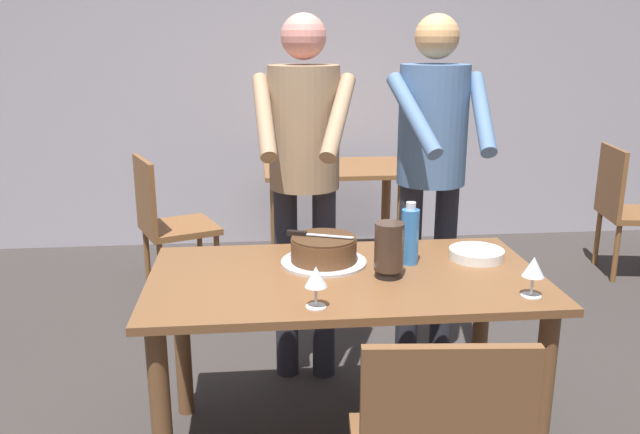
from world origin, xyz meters
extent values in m
cube|color=#ADA8B2|center=(0.00, 2.87, 1.35)|extent=(10.00, 0.12, 2.70)
cube|color=brown|center=(0.00, 0.00, 0.73)|extent=(1.48, 0.80, 0.03)
cylinder|color=brown|center=(-0.67, -0.32, 0.36)|extent=(0.07, 0.07, 0.72)
cylinder|color=brown|center=(0.67, -0.32, 0.36)|extent=(0.07, 0.07, 0.72)
cylinder|color=brown|center=(-0.67, 0.32, 0.36)|extent=(0.07, 0.07, 0.72)
cylinder|color=brown|center=(0.67, 0.32, 0.36)|extent=(0.07, 0.07, 0.72)
cylinder|color=silver|center=(-0.07, 0.13, 0.76)|extent=(0.34, 0.34, 0.01)
cylinder|color=brown|center=(-0.07, 0.13, 0.81)|extent=(0.26, 0.26, 0.09)
cylinder|color=#432A18|center=(-0.07, 0.13, 0.86)|extent=(0.25, 0.25, 0.01)
cube|color=silver|center=(-0.05, 0.13, 0.87)|extent=(0.19, 0.09, 0.00)
cube|color=black|center=(-0.17, 0.17, 0.87)|extent=(0.08, 0.05, 0.02)
cylinder|color=white|center=(0.55, 0.13, 0.76)|extent=(0.22, 0.22, 0.01)
cylinder|color=white|center=(0.55, 0.13, 0.77)|extent=(0.22, 0.22, 0.01)
cylinder|color=white|center=(0.55, 0.13, 0.78)|extent=(0.22, 0.22, 0.01)
cylinder|color=white|center=(0.55, 0.13, 0.79)|extent=(0.22, 0.22, 0.01)
cylinder|color=silver|center=(-0.14, -0.29, 0.75)|extent=(0.07, 0.07, 0.00)
cylinder|color=silver|center=(-0.14, -0.29, 0.79)|extent=(0.01, 0.01, 0.07)
cone|color=silver|center=(-0.14, -0.29, 0.86)|extent=(0.08, 0.08, 0.07)
cylinder|color=silver|center=(0.61, -0.27, 0.75)|extent=(0.07, 0.07, 0.00)
cylinder|color=silver|center=(0.61, -0.27, 0.79)|extent=(0.01, 0.01, 0.07)
cone|color=silver|center=(0.61, -0.27, 0.86)|extent=(0.08, 0.08, 0.07)
cylinder|color=#387AC6|center=(0.27, 0.10, 0.86)|extent=(0.07, 0.07, 0.22)
cylinder|color=silver|center=(0.27, 0.10, 0.98)|extent=(0.04, 0.04, 0.03)
cylinder|color=black|center=(0.16, -0.04, 0.77)|extent=(0.10, 0.10, 0.03)
cylinder|color=#3F2D23|center=(0.16, -0.04, 0.87)|extent=(0.11, 0.11, 0.18)
cylinder|color=#2D2D38|center=(-0.02, 0.61, 0.47)|extent=(0.11, 0.11, 0.95)
cylinder|color=#2D2D38|center=(-0.20, 0.63, 0.47)|extent=(0.11, 0.11, 0.95)
cylinder|color=#997A5B|center=(-0.11, 0.62, 1.23)|extent=(0.32, 0.32, 0.55)
sphere|color=tan|center=(-0.11, 0.62, 1.62)|extent=(0.20, 0.20, 0.20)
cylinder|color=#997A5B|center=(0.02, 0.42, 1.30)|extent=(0.21, 0.41, 0.34)
cylinder|color=#997A5B|center=(-0.29, 0.46, 1.30)|extent=(0.10, 0.42, 0.34)
cylinder|color=#2D2D38|center=(0.58, 0.66, 0.47)|extent=(0.11, 0.11, 0.95)
cylinder|color=#2D2D38|center=(0.40, 0.64, 0.47)|extent=(0.11, 0.11, 0.95)
cylinder|color=#4C6B93|center=(0.49, 0.65, 1.23)|extent=(0.32, 0.32, 0.55)
sphere|color=tan|center=(0.49, 0.65, 1.62)|extent=(0.20, 0.20, 0.20)
cylinder|color=#4C6B93|center=(0.66, 0.48, 1.30)|extent=(0.12, 0.42, 0.34)
cylinder|color=#4C6B93|center=(0.35, 0.46, 1.30)|extent=(0.19, 0.42, 0.34)
cube|color=brown|center=(0.13, -0.90, 0.68)|extent=(0.44, 0.07, 0.45)
cube|color=brown|center=(0.23, 2.17, 0.72)|extent=(1.00, 0.70, 0.03)
cylinder|color=brown|center=(-0.20, 1.89, 0.35)|extent=(0.07, 0.07, 0.71)
cylinder|color=brown|center=(0.65, 1.89, 0.35)|extent=(0.07, 0.07, 0.71)
cylinder|color=brown|center=(-0.20, 2.44, 0.35)|extent=(0.07, 0.07, 0.71)
cylinder|color=brown|center=(0.65, 2.44, 0.35)|extent=(0.07, 0.07, 0.71)
cube|color=brown|center=(-0.83, 1.79, 0.43)|extent=(0.57, 0.57, 0.04)
cylinder|color=brown|center=(-0.73, 2.03, 0.21)|extent=(0.04, 0.04, 0.41)
cylinder|color=brown|center=(-0.59, 1.69, 0.21)|extent=(0.04, 0.04, 0.41)
cylinder|color=brown|center=(-1.07, 1.89, 0.21)|extent=(0.04, 0.04, 0.41)
cylinder|color=brown|center=(-0.93, 1.55, 0.21)|extent=(0.04, 0.04, 0.41)
cube|color=brown|center=(-1.02, 1.71, 0.68)|extent=(0.19, 0.42, 0.45)
cube|color=brown|center=(2.29, 1.80, 0.43)|extent=(0.51, 0.51, 0.04)
cylinder|color=brown|center=(2.14, 2.01, 0.21)|extent=(0.04, 0.04, 0.41)
cylinder|color=brown|center=(2.08, 1.65, 0.21)|extent=(0.04, 0.04, 0.41)
cube|color=brown|center=(2.09, 1.84, 0.68)|extent=(0.10, 0.44, 0.45)
camera|label=1|loc=(-0.32, -2.28, 1.62)|focal=36.35mm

